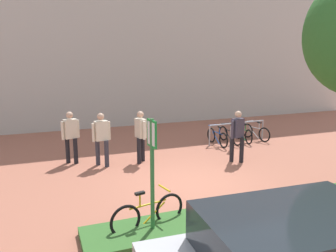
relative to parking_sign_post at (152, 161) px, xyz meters
name	(u,v)px	position (x,y,z in m)	size (l,w,h in m)	color
ground_plane	(193,184)	(1.89, 2.21, -1.54)	(60.00, 60.00, 0.00)	#9E5B47
building_facade	(118,23)	(1.89, 11.08, 3.46)	(28.00, 1.20, 10.00)	#B2ADA3
planter_strip	(244,214)	(2.12, 0.00, -1.46)	(7.00, 1.10, 0.16)	#336028
parking_sign_post	(152,161)	(0.00, 0.00, 0.00)	(0.08, 0.36, 2.35)	#2D7238
bike_at_sign	(148,214)	(-0.01, 0.25, -1.19)	(1.66, 0.50, 0.86)	black
bike_rack_cluster	(237,134)	(5.48, 5.73, -1.19)	(2.65, 1.74, 0.83)	#99999E
bollard_steel	(232,139)	(4.66, 4.76, -1.09)	(0.16, 0.16, 0.90)	#ADADB2
person_suited_navy	(237,133)	(4.08, 3.49, -0.56)	(0.58, 0.36, 1.72)	black
person_casual_tan	(141,133)	(1.09, 4.57, -0.56)	(0.33, 0.60, 1.72)	black
person_shirt_blue	(71,134)	(-1.06, 5.28, -0.56)	(0.59, 0.35, 1.72)	black
person_shirt_white	(101,136)	(-0.17, 4.65, -0.56)	(0.60, 0.42, 1.72)	#2D2D38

